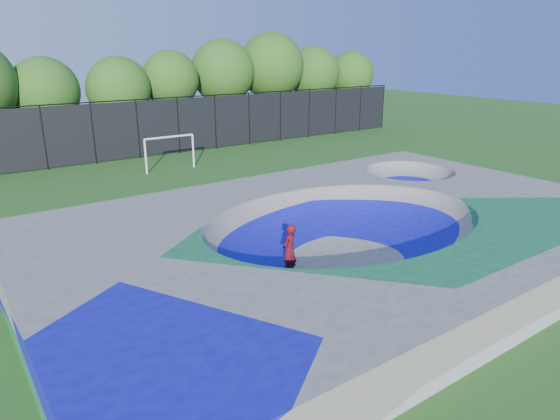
{
  "coord_description": "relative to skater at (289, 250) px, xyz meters",
  "views": [
    {
      "loc": [
        -11.88,
        -12.55,
        7.29
      ],
      "look_at": [
        -0.82,
        3.0,
        1.1
      ],
      "focal_mm": 32.0,
      "sensor_mm": 36.0,
      "label": 1
    }
  ],
  "objects": [
    {
      "name": "ground",
      "position": [
        2.74,
        0.24,
        -0.91
      ],
      "size": [
        120.0,
        120.0,
        0.0
      ],
      "primitive_type": "plane",
      "color": "#235417",
      "rests_on": "ground"
    },
    {
      "name": "skate_deck",
      "position": [
        2.74,
        0.24,
        -0.16
      ],
      "size": [
        22.0,
        14.0,
        1.5
      ],
      "primitive_type": "cube",
      "color": "gray",
      "rests_on": "ground"
    },
    {
      "name": "skater",
      "position": [
        0.0,
        0.0,
        0.0
      ],
      "size": [
        0.78,
        0.68,
        1.81
      ],
      "primitive_type": "imported",
      "rotation": [
        0.0,
        0.0,
        3.6
      ],
      "color": "#AB0D18",
      "rests_on": "ground"
    },
    {
      "name": "skateboard",
      "position": [
        0.0,
        -0.0,
        -0.88
      ],
      "size": [
        0.79,
        0.55,
        0.05
      ],
      "primitive_type": "cube",
      "rotation": [
        0.0,
        0.0,
        0.48
      ],
      "color": "black",
      "rests_on": "ground"
    },
    {
      "name": "soccer_goal",
      "position": [
        3.0,
        16.55,
        0.6
      ],
      "size": [
        3.28,
        0.12,
        2.16
      ],
      "color": "white",
      "rests_on": "ground"
    },
    {
      "name": "fence",
      "position": [
        2.74,
        21.24,
        1.19
      ],
      "size": [
        48.09,
        0.09,
        4.04
      ],
      "color": "black",
      "rests_on": "ground"
    },
    {
      "name": "treeline",
      "position": [
        3.85,
        26.04,
        4.13
      ],
      "size": [
        53.54,
        6.34,
        8.72
      ],
      "color": "#4F3127",
      "rests_on": "ground"
    }
  ]
}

